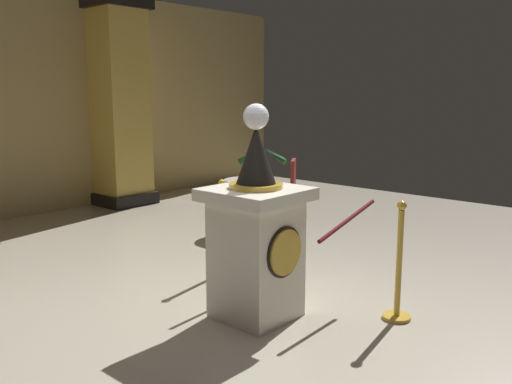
# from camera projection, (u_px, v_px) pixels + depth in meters

# --- Properties ---
(ground_plane) EXTENTS (12.22, 12.22, 0.00)m
(ground_plane) POSITION_uv_depth(u_px,v_px,m) (250.00, 311.00, 4.78)
(ground_plane) COLOR #B2A893
(pedestal_clock) EXTENTS (0.75, 0.75, 1.81)m
(pedestal_clock) POSITION_uv_depth(u_px,v_px,m) (256.00, 237.00, 4.54)
(pedestal_clock) COLOR silver
(pedestal_clock) RESTS_ON ground_plane
(stanchion_near) EXTENTS (0.24, 0.24, 1.02)m
(stanchion_near) POSITION_uv_depth(u_px,v_px,m) (398.00, 278.00, 4.55)
(stanchion_near) COLOR gold
(stanchion_near) RESTS_ON ground_plane
(stanchion_far) EXTENTS (0.24, 0.24, 1.01)m
(stanchion_far) POSITION_uv_depth(u_px,v_px,m) (223.00, 241.00, 5.72)
(stanchion_far) COLOR gold
(stanchion_far) RESTS_ON ground_plane
(velvet_rope) EXTENTS (1.05, 1.08, 0.22)m
(velvet_rope) POSITION_uv_depth(u_px,v_px,m) (301.00, 213.00, 5.06)
(velvet_rope) COLOR #591419
(column_right) EXTENTS (0.92, 0.92, 3.38)m
(column_right) POSITION_uv_depth(u_px,v_px,m) (119.00, 105.00, 9.11)
(column_right) COLOR black
(column_right) RESTS_ON ground_plane
(potted_palm_right) EXTENTS (0.78, 0.80, 1.10)m
(potted_palm_right) POSITION_uv_depth(u_px,v_px,m) (263.00, 195.00, 8.53)
(potted_palm_right) COLOR black
(potted_palm_right) RESTS_ON ground_plane
(cafe_table) EXTENTS (0.63, 0.63, 0.72)m
(cafe_table) POSITION_uv_depth(u_px,v_px,m) (247.00, 198.00, 7.45)
(cafe_table) COLOR #332D28
(cafe_table) RESTS_ON ground_plane
(cafe_chair_red) EXTENTS (0.55, 0.55, 0.96)m
(cafe_chair_red) POSITION_uv_depth(u_px,v_px,m) (286.00, 187.00, 7.73)
(cafe_chair_red) COLOR black
(cafe_chair_red) RESTS_ON ground_plane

